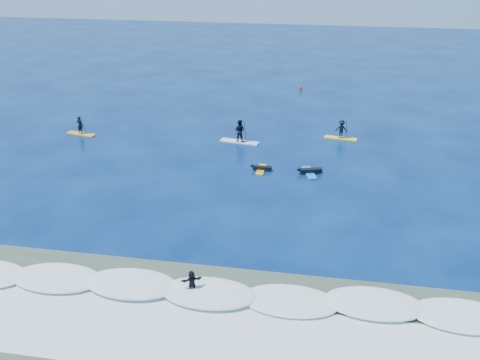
% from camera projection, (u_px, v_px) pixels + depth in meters
% --- Properties ---
extents(ground, '(160.00, 160.00, 0.00)m').
position_uv_depth(ground, '(228.00, 203.00, 35.61)').
color(ground, '#031743').
rests_on(ground, ground).
extents(shallow_water, '(90.00, 13.00, 0.01)m').
position_uv_depth(shallow_water, '(166.00, 348.00, 23.07)').
color(shallow_water, '#334639').
rests_on(shallow_water, ground).
extents(breaking_wave, '(40.00, 6.00, 0.30)m').
position_uv_depth(breaking_wave, '(190.00, 292.00, 26.66)').
color(breaking_wave, white).
rests_on(breaking_wave, ground).
extents(whitewater, '(34.00, 5.00, 0.02)m').
position_uv_depth(whitewater, '(172.00, 332.00, 23.97)').
color(whitewater, silver).
rests_on(whitewater, ground).
extents(sup_paddler_left, '(2.86, 1.26, 1.95)m').
position_uv_depth(sup_paddler_left, '(80.00, 128.00, 47.61)').
color(sup_paddler_left, gold).
rests_on(sup_paddler_left, ground).
extents(sup_paddler_center, '(3.45, 1.36, 2.36)m').
position_uv_depth(sup_paddler_center, '(240.00, 133.00, 45.69)').
color(sup_paddler_center, silver).
rests_on(sup_paddler_center, ground).
extents(sup_paddler_right, '(2.90, 1.09, 1.99)m').
position_uv_depth(sup_paddler_right, '(341.00, 130.00, 46.53)').
color(sup_paddler_right, yellow).
rests_on(sup_paddler_right, ground).
extents(prone_paddler_near, '(1.65, 2.08, 0.43)m').
position_uv_depth(prone_paddler_near, '(261.00, 169.00, 40.50)').
color(prone_paddler_near, gold).
rests_on(prone_paddler_near, ground).
extents(prone_paddler_far, '(1.87, 2.45, 0.50)m').
position_uv_depth(prone_paddler_far, '(309.00, 171.00, 39.98)').
color(prone_paddler_far, blue).
rests_on(prone_paddler_far, ground).
extents(wave_surfer, '(1.75, 1.21, 1.25)m').
position_uv_depth(wave_surfer, '(192.00, 283.00, 26.15)').
color(wave_surfer, silver).
rests_on(wave_surfer, breaking_wave).
extents(marker_buoy, '(0.28, 0.28, 0.67)m').
position_uv_depth(marker_buoy, '(301.00, 88.00, 61.38)').
color(marker_buoy, red).
rests_on(marker_buoy, ground).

